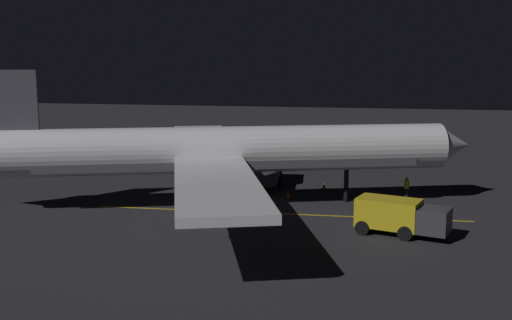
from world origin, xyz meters
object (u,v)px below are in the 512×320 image
(ground_crew_worker, at_px, (407,188))
(traffic_cone_near_left, at_px, (324,186))
(catering_truck, at_px, (267,169))
(airliner, at_px, (221,152))
(traffic_cone_near_right, at_px, (288,195))
(baggage_truck, at_px, (399,217))

(ground_crew_worker, bearing_deg, traffic_cone_near_left, -110.26)
(traffic_cone_near_left, bearing_deg, catering_truck, -101.89)
(airliner, xyz_separation_m, traffic_cone_near_right, (-3.26, 4.58, -3.77))
(baggage_truck, height_order, traffic_cone_near_right, baggage_truck)
(baggage_truck, xyz_separation_m, traffic_cone_near_right, (-8.70, -8.09, -0.92))
(airliner, distance_m, traffic_cone_near_right, 6.77)
(baggage_truck, bearing_deg, traffic_cone_near_right, -137.06)
(ground_crew_worker, bearing_deg, catering_truck, -106.75)
(catering_truck, bearing_deg, ground_crew_worker, 73.25)
(traffic_cone_near_left, relative_size, traffic_cone_near_right, 1.00)
(airliner, bearing_deg, ground_crew_worker, 109.29)
(traffic_cone_near_right, bearing_deg, airliner, -54.58)
(airliner, height_order, traffic_cone_near_right, airliner)
(baggage_truck, relative_size, traffic_cone_near_left, 10.88)
(ground_crew_worker, height_order, traffic_cone_near_right, ground_crew_worker)
(baggage_truck, distance_m, traffic_cone_near_left, 13.88)
(catering_truck, bearing_deg, traffic_cone_near_right, 26.70)
(catering_truck, relative_size, traffic_cone_near_left, 11.31)
(catering_truck, xyz_separation_m, traffic_cone_near_left, (1.05, 4.99, -1.08))
(baggage_truck, bearing_deg, traffic_cone_near_left, -156.04)
(airliner, distance_m, traffic_cone_near_left, 10.77)
(catering_truck, relative_size, traffic_cone_near_right, 11.31)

